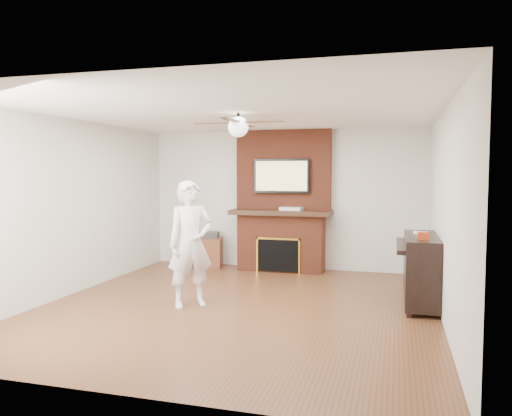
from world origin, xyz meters
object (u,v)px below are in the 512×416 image
(fireplace, at_px, (282,214))
(piano, at_px, (420,268))
(person, at_px, (191,244))
(side_table, at_px, (207,250))

(fireplace, height_order, piano, fireplace)
(fireplace, relative_size, person, 1.53)
(person, relative_size, piano, 1.17)
(fireplace, relative_size, piano, 1.78)
(side_table, height_order, piano, piano)
(side_table, relative_size, piano, 0.48)
(fireplace, bearing_deg, person, -102.47)
(fireplace, xyz_separation_m, side_table, (-1.42, -0.07, -0.70))
(person, height_order, piano, person)
(person, height_order, side_table, person)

